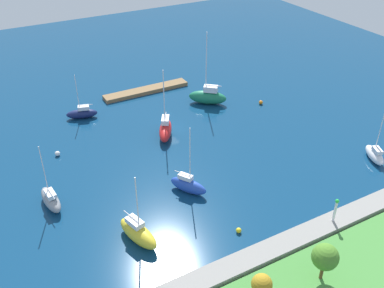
{
  "coord_description": "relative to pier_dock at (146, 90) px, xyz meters",
  "views": [
    {
      "loc": [
        30.93,
        64.52,
        42.1
      ],
      "look_at": [
        0.0,
        8.38,
        1.5
      ],
      "focal_mm": 40.73,
      "sensor_mm": 36.0,
      "label": 1
    }
  ],
  "objects": [
    {
      "name": "sailboat_green_off_beacon",
      "position": [
        -9.13,
        11.44,
        1.24
      ],
      "size": [
        7.88,
        7.3,
        15.43
      ],
      "rotation": [
        0.0,
        0.0,
        5.58
      ],
      "color": "#19724C",
      "rests_on": "water"
    },
    {
      "name": "sailboat_blue_far_north",
      "position": [
        8.69,
        35.68,
        0.88
      ],
      "size": [
        4.72,
        6.14,
        11.45
      ],
      "rotation": [
        0.0,
        0.0,
        2.12
      ],
      "color": "#2347B2",
      "rests_on": "water"
    },
    {
      "name": "park_tree_mideast",
      "position": [
        3.18,
        58.66,
        3.95
      ],
      "size": [
        3.18,
        3.18,
        5.1
      ],
      "color": "brown",
      "rests_on": "shoreline_park"
    },
    {
      "name": "mooring_buoy_yellow",
      "position": [
        6.89,
        46.85,
        -0.03
      ],
      "size": [
        0.76,
        0.76,
        0.76
      ],
      "primitive_type": "sphere",
      "color": "yellow",
      "rests_on": "water"
    },
    {
      "name": "sailboat_red_along_channel",
      "position": [
        4.54,
        19.22,
        1.11
      ],
      "size": [
        5.65,
        7.52,
        13.35
      ],
      "rotation": [
        0.0,
        0.0,
        1.04
      ],
      "color": "red",
      "rests_on": "water"
    },
    {
      "name": "breakwater",
      "position": [
        2.69,
        52.12,
        0.15
      ],
      "size": [
        64.89,
        3.14,
        1.12
      ],
      "primitive_type": "cube",
      "color": "gray",
      "rests_on": "ground"
    },
    {
      "name": "mooring_buoy_white",
      "position": [
        23.78,
        16.02,
        0.03
      ],
      "size": [
        0.89,
        0.89,
        0.89
      ],
      "primitive_type": "sphere",
      "color": "white",
      "rests_on": "water"
    },
    {
      "name": "harbor_beacon",
      "position": [
        -5.1,
        52.12,
        2.86
      ],
      "size": [
        0.56,
        0.56,
        3.73
      ],
      "color": "silver",
      "rests_on": "breakwater"
    },
    {
      "name": "sailboat_gray_near_pier",
      "position": [
        27.88,
        28.9,
        0.82
      ],
      "size": [
        2.6,
        6.42,
        10.23
      ],
      "rotation": [
        0.0,
        0.0,
        4.81
      ],
      "color": "gray",
      "rests_on": "water"
    },
    {
      "name": "mooring_buoy_orange",
      "position": [
        -18.79,
        17.16,
        0.01
      ],
      "size": [
        0.84,
        0.84,
        0.84
      ],
      "primitive_type": "sphere",
      "color": "orange",
      "rests_on": "water"
    },
    {
      "name": "shoreline_park",
      "position": [
        2.69,
        59.67,
        0.03
      ],
      "size": [
        54.67,
        11.05,
        0.88
      ],
      "primitive_type": "cube",
      "color": "#478C3D",
      "rests_on": "ground"
    },
    {
      "name": "sailboat_white_west_end",
      "position": [
        -23.28,
        43.29,
        0.63
      ],
      "size": [
        4.01,
        5.99,
        10.0
      ],
      "rotation": [
        0.0,
        0.0,
        4.3
      ],
      "color": "white",
      "rests_on": "water"
    },
    {
      "name": "water",
      "position": [
        2.69,
        17.63,
        -0.41
      ],
      "size": [
        160.0,
        160.0,
        0.0
      ],
      "primitive_type": "plane",
      "color": "navy",
      "rests_on": "ground"
    },
    {
      "name": "pier_dock",
      "position": [
        0.0,
        0.0,
        0.0
      ],
      "size": [
        19.38,
        2.95,
        0.82
      ],
      "primitive_type": "cube",
      "color": "olive",
      "rests_on": "ground"
    },
    {
      "name": "sailboat_yellow_inner_mooring",
      "position": [
        19.46,
        41.62,
        0.99
      ],
      "size": [
        4.14,
        7.5,
        10.68
      ],
      "rotation": [
        0.0,
        0.0,
        1.84
      ],
      "color": "yellow",
      "rests_on": "water"
    },
    {
      "name": "park_tree_west",
      "position": [
        11.85,
        58.22,
        3.82
      ],
      "size": [
        2.33,
        2.33,
        4.58
      ],
      "color": "brown",
      "rests_on": "shoreline_park"
    },
    {
      "name": "sailboat_navy_lone_north",
      "position": [
        15.97,
        4.81,
        0.65
      ],
      "size": [
        6.4,
        3.79,
        9.24
      ],
      "rotation": [
        0.0,
        0.0,
        5.98
      ],
      "color": "#141E4C",
      "rests_on": "water"
    }
  ]
}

